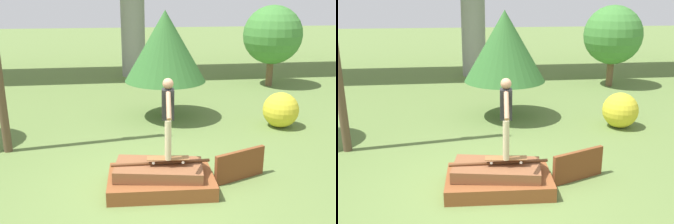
{
  "view_description": "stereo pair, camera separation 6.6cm",
  "coord_description": "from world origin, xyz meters",
  "views": [
    {
      "loc": [
        -0.74,
        -6.57,
        3.62
      ],
      "look_at": [
        0.13,
        -0.04,
        1.58
      ],
      "focal_mm": 40.0,
      "sensor_mm": 36.0,
      "label": 1
    },
    {
      "loc": [
        -0.68,
        -6.57,
        3.62
      ],
      "look_at": [
        0.13,
        -0.04,
        1.58
      ],
      "focal_mm": 40.0,
      "sensor_mm": 36.0,
      "label": 2
    }
  ],
  "objects": [
    {
      "name": "skateboard",
      "position": [
        0.13,
        -0.04,
        0.65
      ],
      "size": [
        0.82,
        0.28,
        0.09
      ],
      "color": "brown",
      "rests_on": "scrap_pile"
    },
    {
      "name": "ground_plane",
      "position": [
        0.0,
        0.0,
        0.0
      ],
      "size": [
        80.0,
        80.0,
        0.0
      ],
      "primitive_type": "plane",
      "color": "olive"
    },
    {
      "name": "scrap_plank_loose",
      "position": [
        1.65,
        0.16,
        0.32
      ],
      "size": [
        1.17,
        0.53,
        0.63
      ],
      "color": "brown",
      "rests_on": "ground_plane"
    },
    {
      "name": "bush_yellow_flowering",
      "position": [
        3.83,
        3.16,
        0.51
      ],
      "size": [
        1.01,
        1.01,
        1.01
      ],
      "color": "gold",
      "rests_on": "ground_plane"
    },
    {
      "name": "scrap_pile",
      "position": [
        -0.01,
        0.0,
        0.22
      ],
      "size": [
        2.1,
        1.38,
        0.57
      ],
      "color": "brown",
      "rests_on": "ground_plane"
    },
    {
      "name": "tree_mid_back",
      "position": [
        5.54,
        8.21,
        2.11
      ],
      "size": [
        2.37,
        2.37,
        3.3
      ],
      "color": "brown",
      "rests_on": "ground_plane"
    },
    {
      "name": "tree_behind_left",
      "position": [
        0.66,
        4.48,
        2.21
      ],
      "size": [
        2.45,
        2.45,
        3.25
      ],
      "color": "#4C3823",
      "rests_on": "ground_plane"
    },
    {
      "name": "skater",
      "position": [
        0.13,
        -0.04,
        1.55
      ],
      "size": [
        0.24,
        1.09,
        1.55
      ],
      "color": "#C6B78E",
      "rests_on": "skateboard"
    }
  ]
}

